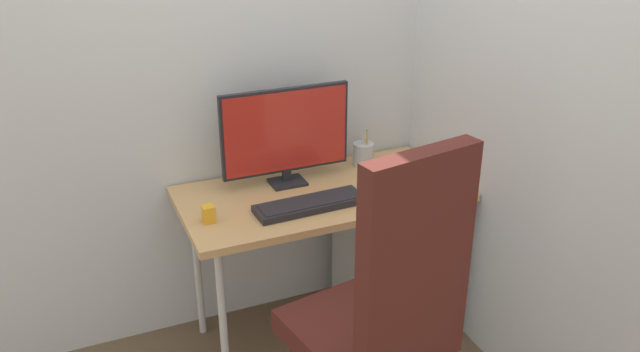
{
  "coord_description": "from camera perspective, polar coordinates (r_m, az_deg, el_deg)",
  "views": [
    {
      "loc": [
        -1.0,
        -2.31,
        1.94
      ],
      "look_at": [
        -0.03,
        -0.06,
        0.83
      ],
      "focal_mm": 36.77,
      "sensor_mm": 36.0,
      "label": 1
    }
  ],
  "objects": [
    {
      "name": "ground_plane",
      "position": [
        3.18,
        0.11,
        -13.27
      ],
      "size": [
        8.0,
        8.0,
        0.0
      ],
      "primitive_type": "plane",
      "color": "brown"
    },
    {
      "name": "monitor",
      "position": [
        2.78,
        -3.0,
        3.78
      ],
      "size": [
        0.57,
        0.12,
        0.43
      ],
      "color": "black",
      "rests_on": "desk"
    },
    {
      "name": "wall_side_right",
      "position": [
        2.69,
        15.03,
        11.9
      ],
      "size": [
        0.04,
        2.28,
        2.8
      ],
      "primitive_type": "cube",
      "color": "silver",
      "rests_on": "ground_plane"
    },
    {
      "name": "mouse",
      "position": [
        2.87,
        6.31,
        -0.36
      ],
      "size": [
        0.07,
        0.11,
        0.03
      ],
      "primitive_type": "ellipsoid",
      "rotation": [
        0.0,
        0.0,
        0.15
      ],
      "color": "black",
      "rests_on": "desk"
    },
    {
      "name": "keyboard",
      "position": [
        2.65,
        -0.9,
        -2.48
      ],
      "size": [
        0.46,
        0.15,
        0.03
      ],
      "color": "black",
      "rests_on": "desk"
    },
    {
      "name": "filing_cabinet",
      "position": [
        3.12,
        6.44,
        -7.34
      ],
      "size": [
        0.41,
        0.52,
        0.62
      ],
      "color": "#B2B5BA",
      "rests_on": "ground_plane"
    },
    {
      "name": "office_chair",
      "position": [
        2.21,
        5.55,
        -11.8
      ],
      "size": [
        0.62,
        0.62,
        1.26
      ],
      "color": "black",
      "rests_on": "ground_plane"
    },
    {
      "name": "desk",
      "position": [
        2.82,
        0.12,
        -2.33
      ],
      "size": [
        1.2,
        0.6,
        0.73
      ],
      "color": "tan",
      "rests_on": "ground_plane"
    },
    {
      "name": "pen_holder",
      "position": [
        3.03,
        3.79,
        1.92
      ],
      "size": [
        0.1,
        0.1,
        0.17
      ],
      "color": "#B2B5BA",
      "rests_on": "desk"
    },
    {
      "name": "desk_clamp_accessory",
      "position": [
        2.57,
        -9.67,
        -3.27
      ],
      "size": [
        0.05,
        0.05,
        0.07
      ],
      "primitive_type": "cube",
      "color": "orange",
      "rests_on": "desk"
    },
    {
      "name": "notebook",
      "position": [
        2.88,
        10.11,
        -0.67
      ],
      "size": [
        0.19,
        0.24,
        0.02
      ],
      "primitive_type": "cube",
      "rotation": [
        0.0,
        0.0,
        -0.3
      ],
      "color": "#B23333",
      "rests_on": "desk"
    },
    {
      "name": "wall_back",
      "position": [
        2.88,
        -2.54,
        13.46
      ],
      "size": [
        2.89,
        0.04,
        2.8
      ],
      "primitive_type": "cube",
      "color": "silver",
      "rests_on": "ground_plane"
    }
  ]
}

